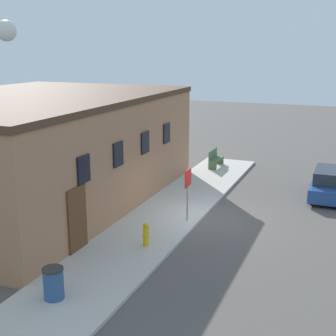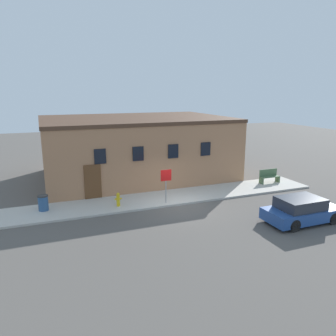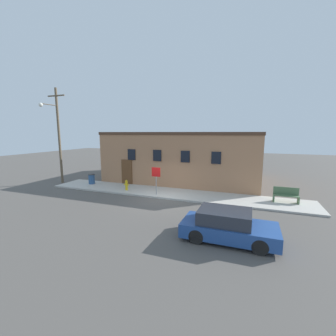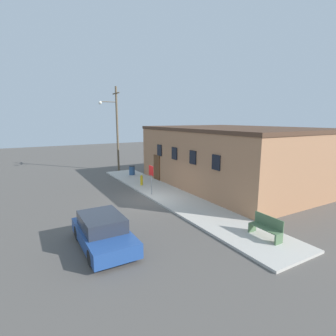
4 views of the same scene
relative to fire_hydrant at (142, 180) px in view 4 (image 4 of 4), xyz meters
The scene contains 9 objects.
ground_plane 3.50m from the fire_hydrant, 14.99° to the right, with size 80.00×80.00×0.00m, color #56514C.
sidewalk 3.41m from the fire_hydrant, ahead, with size 19.41×2.83×0.11m.
brick_building 7.45m from the fire_hydrant, 65.98° to the left, with size 13.54×9.48×4.54m.
fire_hydrant is the anchor object (origin of this frame).
stop_sign 2.92m from the fire_hydrant, 10.08° to the right, with size 0.65×0.06×1.98m.
bench 11.11m from the fire_hydrant, ahead, with size 1.48×0.44×0.95m.
trash_bin 4.03m from the fire_hydrant, 168.29° to the left, with size 0.55×0.55×0.85m.
utility_pole 8.14m from the fire_hydrant, behind, with size 1.80×1.85×8.28m.
parked_car 9.74m from the fire_hydrant, 33.48° to the right, with size 3.90×1.79×1.30m.
Camera 4 is at (14.84, -7.18, 5.18)m, focal length 28.00 mm.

